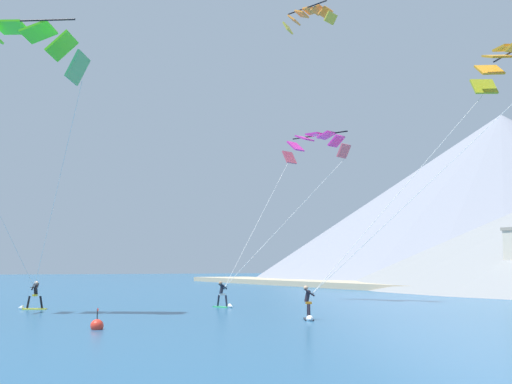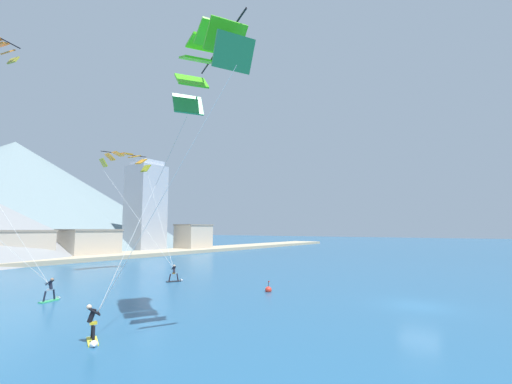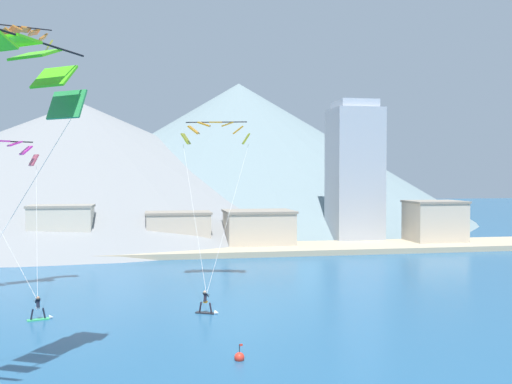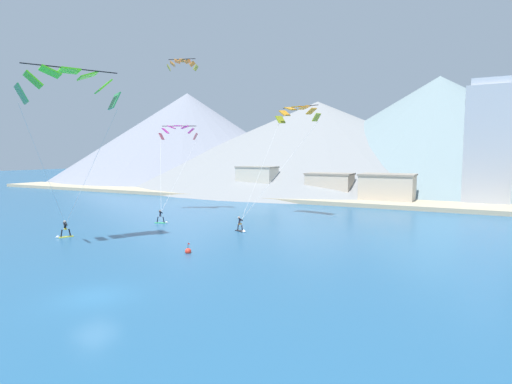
% 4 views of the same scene
% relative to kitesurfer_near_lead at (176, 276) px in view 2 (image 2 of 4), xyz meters
% --- Properties ---
extents(ground_plane, '(400.00, 400.00, 0.00)m').
position_rel_kitesurfer_near_lead_xyz_m(ground_plane, '(2.15, -21.97, -0.53)').
color(ground_plane, '#23567F').
extents(kitesurfer_near_lead, '(1.74, 1.12, 1.77)m').
position_rel_kitesurfer_near_lead_xyz_m(kitesurfer_near_lead, '(0.00, 0.00, 0.00)').
color(kitesurfer_near_lead, black).
rests_on(kitesurfer_near_lead, ground).
extents(kitesurfer_near_trail, '(1.78, 0.91, 1.76)m').
position_rel_kitesurfer_near_lead_xyz_m(kitesurfer_near_trail, '(-11.57, 0.33, -0.01)').
color(kitesurfer_near_trail, '#33B266').
rests_on(kitesurfer_near_trail, ground).
extents(kitesurfer_mid_center, '(1.11, 1.74, 1.81)m').
position_rel_kitesurfer_near_lead_xyz_m(kitesurfer_mid_center, '(-14.94, -11.15, 0.04)').
color(kitesurfer_mid_center, yellow).
rests_on(kitesurfer_mid_center, ground).
extents(parafoil_kite_near_lead, '(6.50, 13.25, 13.77)m').
position_rel_kitesurfer_near_lead_xyz_m(parafoil_kite_near_lead, '(1.91, 12.08, 13.66)').
color(parafoil_kite_near_lead, '#949E1F').
extents(parafoil_kite_mid_center, '(7.47, 8.53, 14.87)m').
position_rel_kitesurfer_near_lead_xyz_m(parafoil_kite_mid_center, '(-10.08, -13.43, 14.48)').
color(parafoil_kite_mid_center, '#2E8E4C').
extents(race_marker_buoy, '(0.56, 0.56, 1.02)m').
position_rel_kitesurfer_near_lead_xyz_m(race_marker_buoy, '(0.68, -10.66, -0.37)').
color(race_marker_buoy, red).
rests_on(race_marker_buoy, ground).
extents(shoreline_strip, '(180.00, 10.00, 0.70)m').
position_rel_kitesurfer_near_lead_xyz_m(shoreline_strip, '(2.15, 31.63, -0.18)').
color(shoreline_strip, tan).
rests_on(shoreline_strip, ground).
extents(shore_building_promenade_mid, '(9.30, 7.28, 5.23)m').
position_rel_kitesurfer_near_lead_xyz_m(shore_building_promenade_mid, '(10.21, 34.90, 2.10)').
color(shore_building_promenade_mid, beige).
rests_on(shore_building_promenade_mid, ground).
extents(shore_building_quay_east, '(8.70, 5.35, 5.10)m').
position_rel_kitesurfer_near_lead_xyz_m(shore_building_quay_east, '(-0.58, 35.70, 2.04)').
color(shore_building_quay_east, beige).
rests_on(shore_building_quay_east, ground).
extents(shore_building_quay_west, '(7.63, 6.16, 6.38)m').
position_rel_kitesurfer_near_lead_xyz_m(shore_building_quay_west, '(35.31, 33.56, 2.67)').
color(shore_building_quay_west, beige).
rests_on(shore_building_quay_west, ground).
extents(highrise_tower, '(7.00, 7.00, 20.90)m').
position_rel_kitesurfer_near_lead_xyz_m(highrise_tower, '(25.34, 39.01, 9.72)').
color(highrise_tower, '#A8ADB7').
rests_on(highrise_tower, ground).
extents(mountain_peak_central_summit, '(102.34, 102.34, 30.69)m').
position_rel_kitesurfer_near_lead_xyz_m(mountain_peak_central_summit, '(15.39, 87.38, 14.82)').
color(mountain_peak_central_summit, slate).
rests_on(mountain_peak_central_summit, ground).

